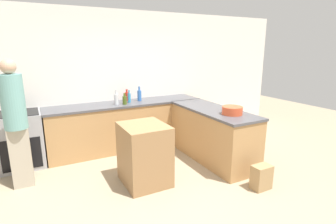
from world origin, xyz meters
name	(u,v)px	position (x,y,z in m)	size (l,w,h in m)	color
ground_plane	(173,192)	(0.00, 0.00, 0.00)	(14.00, 14.00, 0.00)	tan
wall_back	(120,79)	(0.00, 2.28, 1.35)	(8.00, 0.06, 2.70)	white
counter_back	(127,125)	(0.00, 1.93, 0.47)	(3.04, 0.67, 0.93)	tan
counter_peninsula	(212,134)	(1.18, 0.70, 0.47)	(0.69, 1.86, 0.93)	tan
range_oven	(21,140)	(-1.87, 1.93, 0.47)	(0.69, 0.65, 0.94)	#99999E
island_table	(144,154)	(-0.25, 0.44, 0.45)	(0.63, 0.71, 0.90)	#997047
mixing_bowl	(232,110)	(1.21, 0.25, 0.99)	(0.33, 0.33, 0.13)	#DB512D
hot_sauce_bottle	(127,96)	(0.08, 2.11, 1.02)	(0.08, 0.08, 0.23)	red
olive_oil_bottle	(125,100)	(-0.08, 1.78, 1.01)	(0.08, 0.08, 0.21)	#475B1E
water_bottle_blue	(139,95)	(0.29, 1.97, 1.04)	(0.08, 0.08, 0.29)	#386BB7
dish_soap_bottle	(129,98)	(0.06, 1.91, 1.03)	(0.06, 0.06, 0.25)	#338CBF
vinegar_bottle_clear	(116,99)	(-0.22, 1.83, 1.04)	(0.08, 0.08, 0.28)	silver
person_by_range	(16,119)	(-1.86, 1.17, 1.01)	(0.30, 0.30, 1.83)	#ADA38E
paper_bag	(261,177)	(1.15, -0.51, 0.18)	(0.27, 0.18, 0.36)	#A88456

